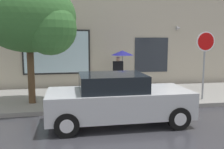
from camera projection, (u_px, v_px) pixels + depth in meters
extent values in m
plane|color=#333338|center=(120.00, 122.00, 7.41)|extent=(60.00, 60.00, 0.00)
cube|color=gray|center=(105.00, 97.00, 10.32)|extent=(20.00, 4.00, 0.15)
cube|color=#B2A893|center=(97.00, 20.00, 12.29)|extent=(20.00, 0.40, 7.00)
cube|color=black|center=(57.00, 52.00, 11.93)|extent=(3.26, 0.06, 2.19)
cube|color=silver|center=(57.00, 52.00, 11.90)|extent=(3.10, 0.03, 2.03)
cube|color=#262B33|center=(151.00, 55.00, 12.82)|extent=(1.80, 0.04, 1.80)
cone|color=#99999E|center=(178.00, 28.00, 12.74)|extent=(0.22, 0.24, 0.24)
cube|color=#B7BABF|center=(119.00, 102.00, 7.19)|extent=(4.14, 1.73, 0.75)
cube|color=black|center=(112.00, 82.00, 7.07)|extent=(1.86, 1.52, 0.48)
cylinder|color=black|center=(158.00, 104.00, 8.27)|extent=(0.64, 0.22, 0.64)
cylinder|color=silver|center=(158.00, 104.00, 8.27)|extent=(0.35, 0.24, 0.35)
cylinder|color=black|center=(179.00, 118.00, 6.72)|extent=(0.64, 0.22, 0.64)
cylinder|color=silver|center=(179.00, 118.00, 6.72)|extent=(0.35, 0.24, 0.35)
cylinder|color=black|center=(67.00, 108.00, 7.74)|extent=(0.64, 0.22, 0.64)
cylinder|color=silver|center=(67.00, 108.00, 7.74)|extent=(0.35, 0.24, 0.35)
cylinder|color=black|center=(67.00, 125.00, 6.19)|extent=(0.64, 0.22, 0.64)
cylinder|color=silver|center=(67.00, 125.00, 6.19)|extent=(0.35, 0.24, 0.35)
cylinder|color=red|center=(83.00, 96.00, 8.64)|extent=(0.22, 0.22, 0.67)
sphere|color=#AD1814|center=(83.00, 87.00, 8.60)|extent=(0.23, 0.23, 0.23)
cylinder|color=#AD1814|center=(83.00, 96.00, 8.48)|extent=(0.09, 0.12, 0.09)
cylinder|color=#AD1814|center=(83.00, 94.00, 8.79)|extent=(0.09, 0.12, 0.09)
cylinder|color=red|center=(83.00, 105.00, 8.68)|extent=(0.30, 0.30, 0.06)
cylinder|color=black|center=(116.00, 81.00, 11.44)|extent=(0.14, 0.14, 0.78)
cylinder|color=black|center=(120.00, 81.00, 11.47)|extent=(0.14, 0.14, 0.78)
cube|color=black|center=(118.00, 67.00, 11.36)|extent=(0.46, 0.22, 0.56)
sphere|color=tan|center=(118.00, 59.00, 11.31)|extent=(0.21, 0.21, 0.21)
cylinder|color=#4C4C51|center=(122.00, 62.00, 11.37)|extent=(0.02, 0.02, 0.90)
cone|color=navy|center=(122.00, 53.00, 11.31)|extent=(1.05, 1.05, 0.22)
cylinder|color=#4C3823|center=(31.00, 73.00, 8.90)|extent=(0.25, 0.25, 2.20)
ellipsoid|color=#33662D|center=(28.00, 17.00, 8.63)|extent=(3.36, 2.86, 2.52)
sphere|color=#33662D|center=(50.00, 29.00, 8.41)|extent=(1.85, 1.85, 1.85)
cylinder|color=gray|center=(204.00, 66.00, 9.47)|extent=(0.07, 0.07, 2.61)
cylinder|color=white|center=(206.00, 41.00, 9.30)|extent=(0.76, 0.02, 0.76)
cylinder|color=red|center=(206.00, 41.00, 9.29)|extent=(0.66, 0.02, 0.66)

